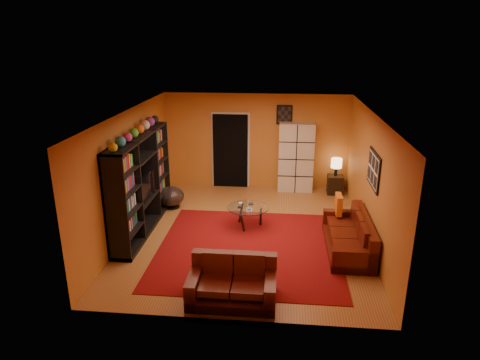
# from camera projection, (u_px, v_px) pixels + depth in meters

# --- Properties ---
(floor) EXTENTS (6.00, 6.00, 0.00)m
(floor) POSITION_uv_depth(u_px,v_px,m) (247.00, 233.00, 9.26)
(floor) COLOR #955E2E
(floor) RESTS_ON ground
(ceiling) EXTENTS (6.00, 6.00, 0.00)m
(ceiling) POSITION_uv_depth(u_px,v_px,m) (247.00, 113.00, 8.42)
(ceiling) COLOR white
(ceiling) RESTS_ON wall_back
(wall_back) EXTENTS (6.00, 0.00, 6.00)m
(wall_back) POSITION_uv_depth(u_px,v_px,m) (256.00, 141.00, 11.67)
(wall_back) COLOR #C0712A
(wall_back) RESTS_ON floor
(wall_front) EXTENTS (6.00, 0.00, 6.00)m
(wall_front) POSITION_uv_depth(u_px,v_px,m) (230.00, 242.00, 6.02)
(wall_front) COLOR #C0712A
(wall_front) RESTS_ON floor
(wall_left) EXTENTS (0.00, 6.00, 6.00)m
(wall_left) POSITION_uv_depth(u_px,v_px,m) (130.00, 172.00, 9.07)
(wall_left) COLOR #C0712A
(wall_left) RESTS_ON floor
(wall_right) EXTENTS (0.00, 6.00, 6.00)m
(wall_right) POSITION_uv_depth(u_px,v_px,m) (370.00, 180.00, 8.61)
(wall_right) COLOR #C0712A
(wall_right) RESTS_ON floor
(rug) EXTENTS (3.60, 3.60, 0.01)m
(rug) POSITION_uv_depth(u_px,v_px,m) (249.00, 248.00, 8.59)
(rug) COLOR #630B0E
(rug) RESTS_ON floor
(doorway) EXTENTS (0.95, 0.10, 2.04)m
(doorway) POSITION_uv_depth(u_px,v_px,m) (230.00, 151.00, 11.79)
(doorway) COLOR black
(doorway) RESTS_ON floor
(wall_art_right) EXTENTS (0.03, 1.00, 0.70)m
(wall_art_right) POSITION_uv_depth(u_px,v_px,m) (374.00, 170.00, 8.24)
(wall_art_right) COLOR black
(wall_art_right) RESTS_ON wall_right
(wall_art_back) EXTENTS (0.42, 0.03, 0.52)m
(wall_art_back) POSITION_uv_depth(u_px,v_px,m) (284.00, 115.00, 11.34)
(wall_art_back) COLOR black
(wall_art_back) RESTS_ON wall_back
(entertainment_unit) EXTENTS (0.45, 3.00, 2.10)m
(entertainment_unit) POSITION_uv_depth(u_px,v_px,m) (141.00, 184.00, 9.13)
(entertainment_unit) COLOR black
(entertainment_unit) RESTS_ON floor
(tv) EXTENTS (0.96, 0.13, 0.55)m
(tv) POSITION_uv_depth(u_px,v_px,m) (142.00, 187.00, 9.06)
(tv) COLOR black
(tv) RESTS_ON entertainment_unit
(sofa) EXTENTS (0.81, 1.98, 0.85)m
(sofa) POSITION_uv_depth(u_px,v_px,m) (352.00, 236.00, 8.45)
(sofa) COLOR #450F09
(sofa) RESTS_ON rug
(loveseat) EXTENTS (1.40, 0.84, 0.85)m
(loveseat) POSITION_uv_depth(u_px,v_px,m) (233.00, 282.00, 6.89)
(loveseat) COLOR #450F09
(loveseat) RESTS_ON rug
(throw_pillow) EXTENTS (0.12, 0.42, 0.42)m
(throw_pillow) POSITION_uv_depth(u_px,v_px,m) (339.00, 204.00, 9.14)
(throw_pillow) COLOR orange
(throw_pillow) RESTS_ON sofa
(coffee_table) EXTENTS (0.92, 0.92, 0.46)m
(coffee_table) POSITION_uv_depth(u_px,v_px,m) (248.00, 209.00, 9.43)
(coffee_table) COLOR silver
(coffee_table) RESTS_ON floor
(storage_cabinet) EXTENTS (0.94, 0.42, 1.87)m
(storage_cabinet) POSITION_uv_depth(u_px,v_px,m) (296.00, 157.00, 11.50)
(storage_cabinet) COLOR silver
(storage_cabinet) RESTS_ON floor
(bowl_chair) EXTENTS (0.65, 0.65, 0.53)m
(bowl_chair) POSITION_uv_depth(u_px,v_px,m) (171.00, 196.00, 10.53)
(bowl_chair) COLOR black
(bowl_chair) RESTS_ON floor
(side_table) EXTENTS (0.40, 0.40, 0.50)m
(side_table) POSITION_uv_depth(u_px,v_px,m) (335.00, 185.00, 11.47)
(side_table) COLOR black
(side_table) RESTS_ON floor
(table_lamp) EXTENTS (0.29, 0.29, 0.48)m
(table_lamp) POSITION_uv_depth(u_px,v_px,m) (336.00, 164.00, 11.28)
(table_lamp) COLOR black
(table_lamp) RESTS_ON side_table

